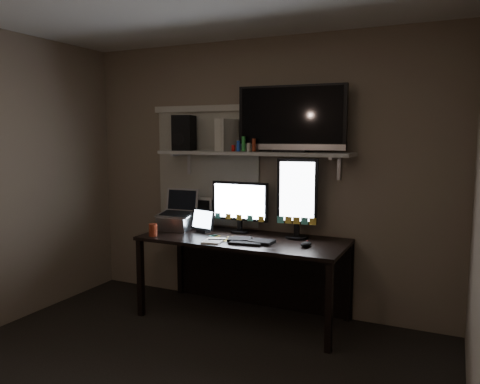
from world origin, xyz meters
The scene contains 18 objects.
back_wall centered at (0.00, 1.80, 1.25)m, with size 3.60×3.60×0.00m, color #746153.
window_blinds centered at (-0.55, 1.79, 1.30)m, with size 1.10×0.02×1.10m, color beige.
desk centered at (0.00, 1.55, 0.55)m, with size 1.80×0.75×0.73m.
wall_shelf centered at (0.00, 1.62, 1.46)m, with size 1.80×0.35×0.03m, color #A8A8A4.
monitor_landscape centered at (-0.12, 1.62, 0.97)m, with size 0.55×0.06×0.48m, color black.
monitor_portrait centered at (0.43, 1.62, 1.09)m, with size 0.36×0.07×0.71m, color black.
keyboard centered at (0.12, 1.31, 0.74)m, with size 0.41×0.16×0.02m, color black.
mouse centered at (0.60, 1.35, 0.75)m, with size 0.07×0.12×0.04m, color black.
notepad centered at (-0.17, 1.20, 0.74)m, with size 0.15×0.22×0.01m, color white.
tablet centered at (-0.43, 1.48, 0.84)m, with size 0.25×0.11×0.22m, color black.
file_sorter centered at (-0.60, 1.73, 0.87)m, with size 0.22×0.10×0.28m, color black.
laptop centered at (-0.72, 1.48, 0.92)m, with size 0.33×0.27×0.38m, color #B4B4B9.
cup centered at (-0.76, 1.16, 0.79)m, with size 0.08×0.08×0.11m, color maroon.
sticky_notes centered at (-0.16, 1.34, 0.73)m, with size 0.29×0.21×0.00m, color yellow, non-canonical shape.
tv centered at (0.36, 1.64, 1.76)m, with size 0.95×0.17×0.57m, color black.
game_console centered at (-0.27, 1.65, 1.63)m, with size 0.08×0.25×0.29m, color #BAB6A8.
speaker centered at (-0.70, 1.60, 1.65)m, with size 0.18×0.22×0.33m, color black.
bottles centered at (-0.05, 1.55, 1.55)m, with size 0.21×0.05×0.13m, color #A50F0C, non-canonical shape.
Camera 1 is at (1.67, -2.23, 1.63)m, focal length 35.00 mm.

